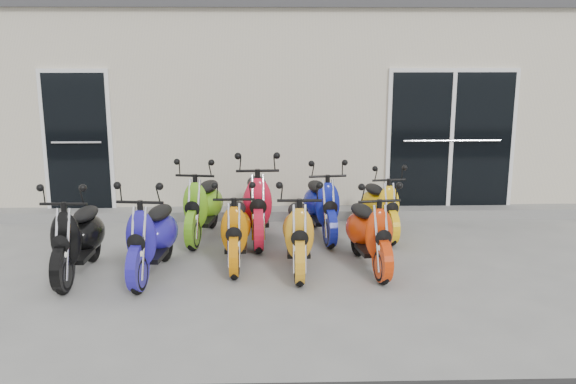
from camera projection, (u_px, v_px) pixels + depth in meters
name	position (u px, v px, depth m)	size (l,w,h in m)	color
ground	(289.00, 260.00, 8.12)	(80.00, 80.00, 0.00)	gray
building	(281.00, 98.00, 12.82)	(14.00, 6.00, 3.20)	beige
roof_cap	(281.00, 11.00, 12.44)	(14.20, 6.20, 0.16)	#3F3F42
front_step	(285.00, 213.00, 10.07)	(14.00, 0.40, 0.15)	gray
door_left	(77.00, 138.00, 9.86)	(1.07, 0.08, 2.22)	black
door_right	(451.00, 136.00, 10.02)	(2.02, 0.08, 2.22)	black
scooter_front_black	(77.00, 227.00, 7.45)	(0.59, 1.63, 1.20)	black
scooter_front_blue	(152.00, 226.00, 7.46)	(0.60, 1.66, 1.22)	#231B9F
scooter_front_orange_a	(236.00, 220.00, 7.86)	(0.56, 1.53, 1.13)	orange
scooter_front_orange_b	(298.00, 223.00, 7.67)	(0.58, 1.60, 1.18)	orange
scooter_front_red	(370.00, 223.00, 7.71)	(0.57, 1.57, 1.16)	red
scooter_back_green	(203.00, 196.00, 8.91)	(0.60, 1.64, 1.21)	#68B41C
scooter_back_red	(257.00, 194.00, 8.85)	(0.65, 1.77, 1.31)	red
scooter_back_blue	(322.00, 196.00, 8.98)	(0.58, 1.60, 1.18)	#111B9A
scooter_back_yellow	(381.00, 198.00, 9.08)	(0.53, 1.47, 1.08)	yellow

